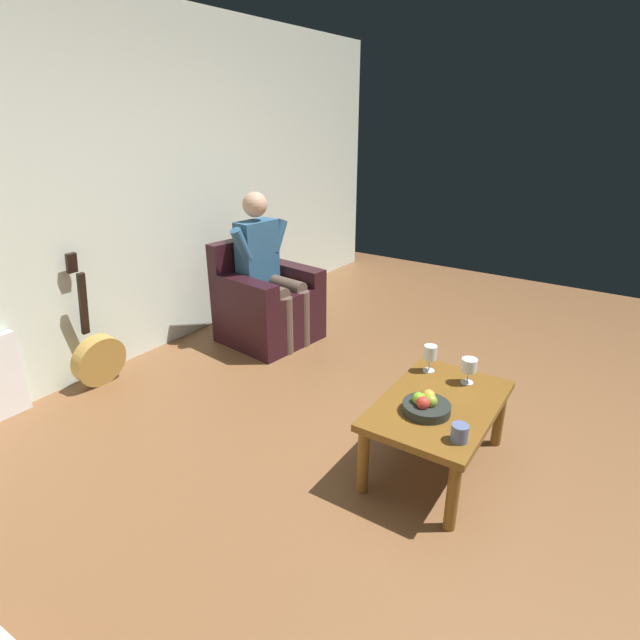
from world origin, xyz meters
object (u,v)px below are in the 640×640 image
at_px(armchair, 266,304).
at_px(coffee_table, 438,412).
at_px(person_seated, 267,265).
at_px(wine_glass_far, 430,354).
at_px(candle_jar, 460,433).
at_px(guitar, 98,356).
at_px(wine_glass_near, 469,366).
at_px(fruit_bowl, 426,405).

bearing_deg(armchair, coffee_table, 73.10).
height_order(person_seated, wine_glass_far, person_seated).
bearing_deg(armchair, candle_jar, 68.90).
height_order(guitar, wine_glass_far, guitar).
height_order(coffee_table, candle_jar, candle_jar).
bearing_deg(guitar, wine_glass_near, 107.52).
height_order(armchair, person_seated, person_seated).
bearing_deg(candle_jar, armchair, -117.81).
bearing_deg(fruit_bowl, guitar, -81.55).
bearing_deg(wine_glass_near, person_seated, -105.84).
relative_size(armchair, fruit_bowl, 3.50).
relative_size(coffee_table, fruit_bowl, 3.67).
distance_m(fruit_bowl, candle_jar, 0.27).
bearing_deg(coffee_table, candle_jar, 36.38).
xyz_separation_m(coffee_table, wine_glass_near, (-0.28, 0.05, 0.17)).
bearing_deg(person_seated, coffee_table, 72.86).
distance_m(armchair, coffee_table, 2.10).
relative_size(person_seated, wine_glass_far, 7.65).
distance_m(guitar, wine_glass_far, 2.38).
distance_m(person_seated, candle_jar, 2.39).
bearing_deg(candle_jar, fruit_bowl, -122.18).
bearing_deg(candle_jar, coffee_table, -143.62).
bearing_deg(coffee_table, fruit_bowl, -8.92).
height_order(armchair, wine_glass_far, armchair).
distance_m(person_seated, wine_glass_far, 1.79).
relative_size(armchair, wine_glass_near, 5.69).
distance_m(guitar, wine_glass_near, 2.60).
bearing_deg(candle_jar, guitar, -85.44).
xyz_separation_m(wine_glass_far, candle_jar, (0.58, 0.40, -0.07)).
relative_size(coffee_table, candle_jar, 10.50).
xyz_separation_m(coffee_table, guitar, (0.49, -2.41, -0.13)).
distance_m(coffee_table, wine_glass_near, 0.34).
xyz_separation_m(coffee_table, fruit_bowl, (0.14, -0.02, 0.10)).
bearing_deg(wine_glass_far, coffee_table, 32.33).
height_order(person_seated, wine_glass_near, person_seated).
bearing_deg(guitar, armchair, 159.89).
xyz_separation_m(wine_glass_near, fruit_bowl, (0.42, -0.08, -0.07)).
bearing_deg(fruit_bowl, person_seated, -117.54).
bearing_deg(guitar, candle_jar, 94.56).
relative_size(guitar, candle_jar, 11.36).
bearing_deg(wine_glass_near, fruit_bowl, -10.16).
distance_m(coffee_table, fruit_bowl, 0.17).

